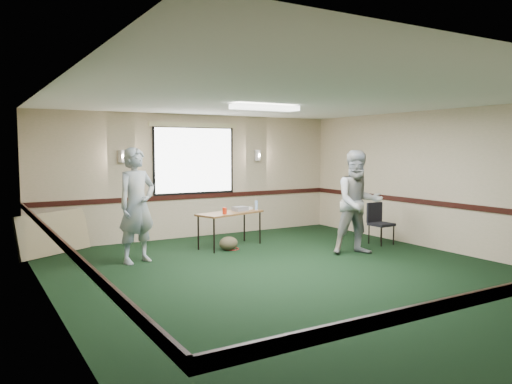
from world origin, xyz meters
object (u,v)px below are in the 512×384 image
folding_table (230,215)px  person_left (137,205)px  conference_chair (378,220)px  person_right (358,202)px  projector (240,209)px

folding_table → person_left: person_left is taller
conference_chair → person_left: (-4.80, 0.84, 0.49)m
folding_table → person_right: size_ratio=0.78×
conference_chair → person_right: person_right is taller
projector → person_right: (1.48, -1.85, 0.22)m
person_left → conference_chair: bearing=-28.7°
folding_table → projector: (0.26, 0.05, 0.10)m
person_left → person_right: bearing=-39.1°
projector → folding_table: bearing=-175.9°
person_left → person_right: size_ratio=1.03×
conference_chair → folding_table: bearing=154.4°
folding_table → person_left: bearing=174.6°
conference_chair → person_left: bearing=168.6°
folding_table → projector: 0.28m
conference_chair → person_left: person_left is taller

